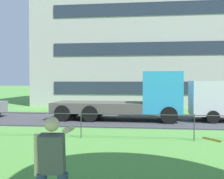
% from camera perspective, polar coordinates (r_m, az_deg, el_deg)
% --- Properties ---
extents(street_strip, '(80.00, 6.17, 0.01)m').
position_cam_1_polar(street_strip, '(15.80, 5.64, -6.34)').
color(street_strip, '#424247').
rests_on(street_strip, ground).
extents(park_fence, '(38.54, 0.04, 1.00)m').
position_cam_1_polar(park_fence, '(10.34, 5.15, -6.83)').
color(park_fence, '#333833').
rests_on(park_fence, ground).
extents(person_thrower, '(0.51, 0.81, 1.67)m').
position_cam_1_polar(person_thrower, '(4.29, -12.50, -15.87)').
color(person_thrower, navy).
rests_on(person_thrower, ground).
extents(frisbee, '(0.37, 0.37, 0.09)m').
position_cam_1_polar(frisbee, '(4.43, 20.32, -9.88)').
color(frisbee, orange).
extents(flatbed_truck_left, '(7.37, 2.64, 2.75)m').
position_cam_1_polar(flatbed_truck_left, '(15.45, 5.08, -1.99)').
color(flatbed_truck_left, '#2D99D1').
rests_on(flatbed_truck_left, ground).
extents(apartment_building_background, '(28.55, 10.58, 13.73)m').
position_cam_1_polar(apartment_building_background, '(28.85, 14.94, 10.90)').
color(apartment_building_background, '#B7B2AD').
rests_on(apartment_building_background, ground).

